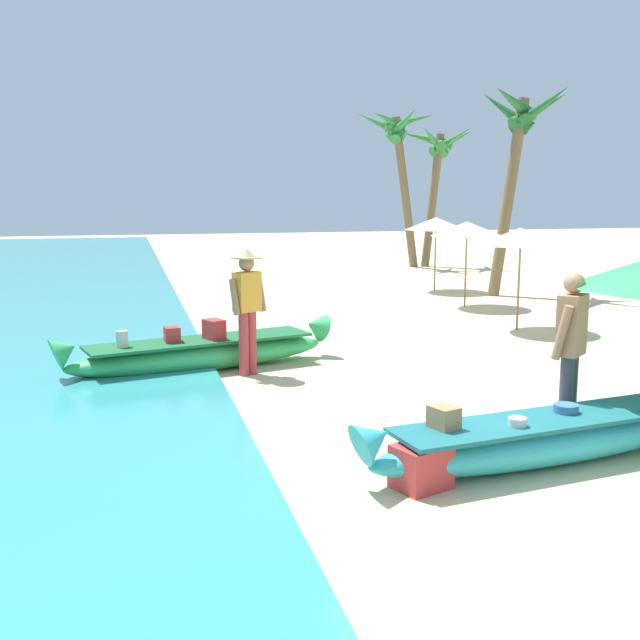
{
  "coord_description": "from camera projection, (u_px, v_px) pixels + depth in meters",
  "views": [
    {
      "loc": [
        -3.42,
        -6.85,
        2.57
      ],
      "look_at": [
        -0.97,
        2.66,
        0.9
      ],
      "focal_mm": 42.54,
      "sensor_mm": 36.0,
      "label": 1
    }
  ],
  "objects": [
    {
      "name": "palm_tree_tall_inland",
      "position": [
        520.0,
        132.0,
        18.35
      ],
      "size": [
        2.65,
        2.36,
        5.12
      ],
      "color": "brown",
      "rests_on": "ground"
    },
    {
      "name": "boat_green_midground",
      "position": [
        201.0,
        353.0,
        10.97
      ],
      "size": [
        4.18,
        1.71,
        0.75
      ],
      "color": "#38B760",
      "rests_on": "ground"
    },
    {
      "name": "parasol_row_1",
      "position": [
        467.0,
        229.0,
        16.83
      ],
      "size": [
        1.6,
        1.6,
        1.91
      ],
      "color": "#8E6B47",
      "rests_on": "ground"
    },
    {
      "name": "ground_plane",
      "position": [
        475.0,
        444.0,
        7.81
      ],
      "size": [
        80.0,
        80.0,
        0.0
      ],
      "primitive_type": "plane",
      "color": "beige"
    },
    {
      "name": "parasol_row_0",
      "position": [
        521.0,
        237.0,
        13.95
      ],
      "size": [
        1.6,
        1.6,
        1.91
      ],
      "color": "#8E6B47",
      "rests_on": "ground"
    },
    {
      "name": "person_tourist_customer",
      "position": [
        571.0,
        345.0,
        7.91
      ],
      "size": [
        0.56,
        0.51,
        1.75
      ],
      "color": "#333842",
      "rests_on": "ground"
    },
    {
      "name": "palm_tree_mid_cluster",
      "position": [
        438.0,
        154.0,
        25.76
      ],
      "size": [
        2.69,
        2.81,
        4.81
      ],
      "color": "brown",
      "rests_on": "ground"
    },
    {
      "name": "person_vendor_hatted",
      "position": [
        247.0,
        302.0,
        10.58
      ],
      "size": [
        0.58,
        0.45,
        1.8
      ],
      "color": "#B2383D",
      "rests_on": "ground"
    },
    {
      "name": "boat_cyan_foreground",
      "position": [
        551.0,
        437.0,
        7.24
      ],
      "size": [
        4.23,
        1.21,
        0.71
      ],
      "color": "#33B2BC",
      "rests_on": "ground"
    },
    {
      "name": "parasol_row_2",
      "position": [
        436.0,
        224.0,
        19.55
      ],
      "size": [
        1.6,
        1.6,
        1.91
      ],
      "color": "#8E6B47",
      "rests_on": "ground"
    },
    {
      "name": "palm_tree_leaning_seaward",
      "position": [
        398.0,
        142.0,
        25.27
      ],
      "size": [
        2.66,
        2.71,
        5.35
      ],
      "color": "brown",
      "rests_on": "ground"
    },
    {
      "name": "cooler_box",
      "position": [
        421.0,
        467.0,
        6.62
      ],
      "size": [
        0.56,
        0.51,
        0.39
      ],
      "primitive_type": "cube",
      "rotation": [
        0.0,
        0.0,
        0.34
      ],
      "color": "#C63838",
      "rests_on": "ground"
    }
  ]
}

